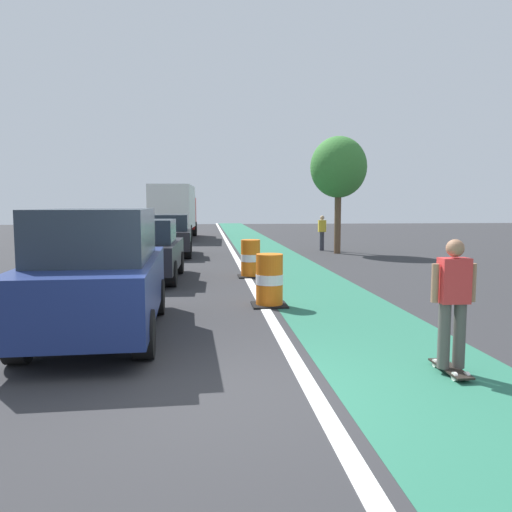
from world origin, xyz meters
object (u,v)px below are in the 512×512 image
at_px(parked_sedan_second, 145,251).
at_px(traffic_barrel_mid, 251,259).
at_px(skateboarder_on_lane, 453,302).
at_px(traffic_light_corner, 338,173).
at_px(parked_sedan_third, 168,236).
at_px(street_tree_sidewalk, 338,168).
at_px(traffic_barrel_front, 269,281).
at_px(delivery_truck_down_block, 175,209).
at_px(parked_suv_nearest, 99,271).
at_px(pedestrian_crossing, 322,232).

xyz_separation_m(parked_sedan_second, traffic_barrel_mid, (2.98, 0.35, -0.30)).
distance_m(skateboarder_on_lane, traffic_barrel_mid, 8.95).
xyz_separation_m(traffic_barrel_mid, traffic_light_corner, (4.60, 7.70, 2.97)).
relative_size(parked_sedan_third, traffic_light_corner, 0.81).
distance_m(skateboarder_on_lane, street_tree_sidewalk, 16.04).
xyz_separation_m(traffic_barrel_front, traffic_light_corner, (4.59, 11.99, 2.97)).
relative_size(parked_sedan_third, traffic_barrel_front, 3.79).
bearing_deg(delivery_truck_down_block, traffic_barrel_mid, -79.32).
height_order(parked_sedan_third, traffic_light_corner, traffic_light_corner).
distance_m(traffic_barrel_mid, delivery_truck_down_block, 17.28).
height_order(parked_sedan_third, delivery_truck_down_block, delivery_truck_down_block).
bearing_deg(parked_suv_nearest, traffic_barrel_front, 34.24).
bearing_deg(street_tree_sidewalk, skateboarder_on_lane, -99.56).
bearing_deg(traffic_light_corner, parked_sedan_third, -170.33).
relative_size(traffic_barrel_front, traffic_barrel_mid, 1.00).
bearing_deg(traffic_barrel_mid, skateboarder_on_lane, -78.77).
height_order(parked_suv_nearest, parked_sedan_second, parked_suv_nearest).
distance_m(parked_suv_nearest, street_tree_sidewalk, 15.32).
height_order(delivery_truck_down_block, pedestrian_crossing, delivery_truck_down_block).
height_order(parked_sedan_second, parked_sedan_third, same).
xyz_separation_m(parked_sedan_second, traffic_light_corner, (7.58, 8.05, 2.67)).
relative_size(parked_suv_nearest, street_tree_sidewalk, 0.93).
xyz_separation_m(parked_suv_nearest, pedestrian_crossing, (7.03, 14.60, -0.17)).
height_order(skateboarder_on_lane, delivery_truck_down_block, delivery_truck_down_block).
height_order(traffic_barrel_mid, traffic_light_corner, traffic_light_corner).
bearing_deg(parked_sedan_third, traffic_barrel_front, -75.06).
bearing_deg(pedestrian_crossing, traffic_barrel_front, -107.70).
bearing_deg(traffic_barrel_front, street_tree_sidewalk, 68.61).
xyz_separation_m(parked_sedan_third, pedestrian_crossing, (6.86, 1.81, 0.03)).
xyz_separation_m(parked_suv_nearest, street_tree_sidewalk, (7.38, 13.17, 2.63)).
xyz_separation_m(traffic_light_corner, pedestrian_crossing, (-0.59, 0.54, -2.64)).
distance_m(parked_suv_nearest, traffic_barrel_mid, 7.05).
bearing_deg(parked_sedan_second, skateboarder_on_lane, -60.71).
xyz_separation_m(skateboarder_on_lane, traffic_barrel_mid, (-1.74, 8.77, -0.38)).
bearing_deg(parked_suv_nearest, parked_sedan_second, 89.70).
bearing_deg(traffic_barrel_front, traffic_barrel_mid, 90.23).
bearing_deg(traffic_light_corner, traffic_barrel_mid, -120.88).
relative_size(parked_suv_nearest, delivery_truck_down_block, 0.61).
height_order(parked_suv_nearest, traffic_barrel_front, parked_suv_nearest).
height_order(skateboarder_on_lane, parked_suv_nearest, parked_suv_nearest).
height_order(parked_sedan_second, traffic_barrel_mid, parked_sedan_second).
bearing_deg(delivery_truck_down_block, pedestrian_crossing, -50.33).
height_order(skateboarder_on_lane, traffic_barrel_mid, skateboarder_on_lane).
bearing_deg(street_tree_sidewalk, parked_suv_nearest, -119.27).
height_order(traffic_barrel_mid, pedestrian_crossing, pedestrian_crossing).
height_order(parked_sedan_third, street_tree_sidewalk, street_tree_sidewalk).
distance_m(traffic_light_corner, pedestrian_crossing, 2.75).
relative_size(skateboarder_on_lane, parked_sedan_third, 0.41).
bearing_deg(delivery_truck_down_block, parked_suv_nearest, -89.56).
distance_m(traffic_barrel_front, street_tree_sidewalk, 12.33).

